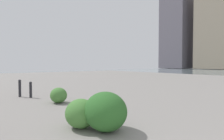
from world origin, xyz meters
The scene contains 6 objects.
building_highrise centered at (40.42, -64.07, 15.22)m, with size 10.42×11.44×30.44m.
bollard_near centered at (8.79, -0.90, 0.40)m, with size 0.13×0.13×0.77m.
bollard_mid centered at (9.37, -0.54, 0.44)m, with size 0.13×0.13×0.85m.
shrub_low centered at (6.90, -1.54, 0.31)m, with size 0.74×0.67×0.63m.
shrub_round centered at (3.24, -1.30, 0.47)m, with size 1.10×0.99×0.93m.
shrub_wide centered at (3.78, -0.92, 0.36)m, with size 0.85×0.76×0.72m.
Camera 1 is at (-0.16, 1.13, 1.59)m, focal length 28.33 mm.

